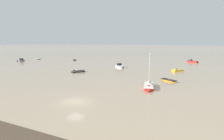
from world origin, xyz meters
The scene contains 10 objects.
ground_plane centered at (0.00, 0.00, 0.00)m, with size 800.00×800.00×0.00m, color tan.
rowboat_moored_0 centered at (10.35, 21.77, 0.18)m, with size 4.31×3.45×0.66m.
rowboat_moored_1 centered at (-38.92, 51.11, 0.15)m, with size 3.32×3.28×0.55m.
motorboat_moored_0 centered at (-9.71, 38.70, 0.31)m, with size 5.19×5.00×2.04m.
motorboat_moored_1 centered at (11.92, 67.17, 0.29)m, with size 5.35×3.73×1.93m.
motorboat_moored_2 centered at (9.81, 37.43, 0.20)m, with size 3.78×4.37×1.49m.
motorboat_moored_3 centered at (-58.42, 36.92, 0.30)m, with size 3.64×5.47×1.97m.
sailboat_moored_0 centered at (7.98, 13.33, 0.32)m, with size 3.57×6.84×7.33m.
rowboat_moored_7 centered at (-58.64, 47.47, 0.14)m, with size 2.25×3.52×0.53m.
motorboat_moored_5 centered at (-16.77, 22.95, 0.20)m, with size 3.84×4.16×1.45m.
Camera 1 is at (17.85, -23.32, 9.41)m, focal length 30.80 mm.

